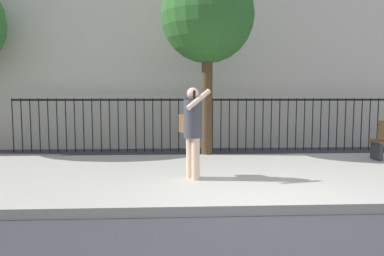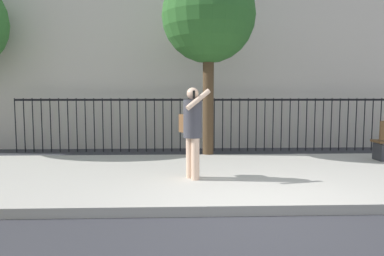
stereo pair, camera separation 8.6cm
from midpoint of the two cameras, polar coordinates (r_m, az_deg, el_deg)
name	(u,v)px [view 1 (the left image)]	position (r m, az deg, el deg)	size (l,w,h in m)	color
ground_plane	(266,216)	(5.30, 11.17, -13.47)	(60.00, 60.00, 0.00)	#333338
sidewalk	(238,176)	(7.36, 6.99, -7.50)	(28.00, 4.40, 0.15)	#B2ADA3
building_facade	(209,3)	(13.83, 2.50, 19.08)	(28.00, 4.00, 10.01)	beige
iron_fence	(217,117)	(10.86, 3.71, 1.67)	(12.03, 0.04, 1.60)	black
pedestrian_on_phone	(192,126)	(6.61, -0.36, 0.30)	(0.58, 0.72, 1.68)	beige
street_tree_mid	(207,17)	(9.58, 2.16, 17.07)	(2.38, 2.38, 4.89)	#4C3823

